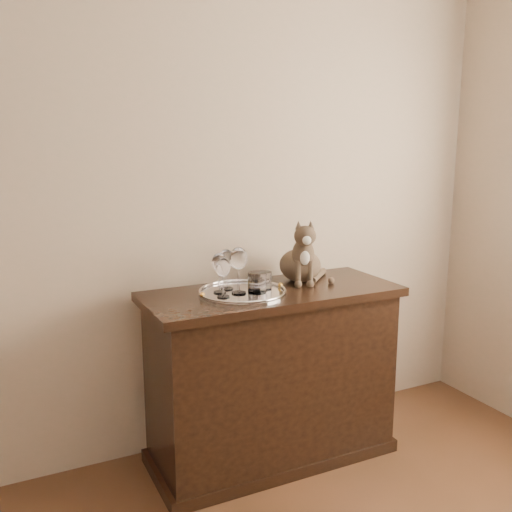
{
  "coord_description": "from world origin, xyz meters",
  "views": [
    {
      "loc": [
        -0.59,
        -0.33,
        1.54
      ],
      "look_at": [
        0.52,
        1.95,
        1.02
      ],
      "focal_mm": 40.0,
      "sensor_mm": 36.0,
      "label": 1
    }
  ],
  "objects_px": {
    "wine_glass_a": "(220,273)",
    "cat": "(300,249)",
    "tumbler_a": "(257,283)",
    "tumbler_c": "(263,281)",
    "wine_glass_c": "(223,278)",
    "wine_glass_b": "(227,269)",
    "wine_glass_d": "(239,270)",
    "sideboard": "(272,375)",
    "tray": "(243,293)"
  },
  "relations": [
    {
      "from": "sideboard",
      "to": "tray",
      "type": "height_order",
      "value": "tray"
    },
    {
      "from": "wine_glass_a",
      "to": "tumbler_a",
      "type": "xyz_separation_m",
      "value": [
        0.15,
        -0.08,
        -0.04
      ]
    },
    {
      "from": "tumbler_a",
      "to": "cat",
      "type": "bearing_deg",
      "value": 24.47
    },
    {
      "from": "wine_glass_c",
      "to": "cat",
      "type": "height_order",
      "value": "cat"
    },
    {
      "from": "wine_glass_c",
      "to": "tumbler_a",
      "type": "height_order",
      "value": "wine_glass_c"
    },
    {
      "from": "tray",
      "to": "sideboard",
      "type": "bearing_deg",
      "value": -0.54
    },
    {
      "from": "tray",
      "to": "wine_glass_a",
      "type": "bearing_deg",
      "value": 160.23
    },
    {
      "from": "tray",
      "to": "wine_glass_b",
      "type": "bearing_deg",
      "value": 120.28
    },
    {
      "from": "wine_glass_d",
      "to": "tumbler_a",
      "type": "height_order",
      "value": "wine_glass_d"
    },
    {
      "from": "wine_glass_a",
      "to": "tumbler_c",
      "type": "relative_size",
      "value": 2.14
    },
    {
      "from": "wine_glass_c",
      "to": "tumbler_c",
      "type": "height_order",
      "value": "wine_glass_c"
    },
    {
      "from": "tray",
      "to": "wine_glass_c",
      "type": "distance_m",
      "value": 0.15
    },
    {
      "from": "tumbler_c",
      "to": "wine_glass_d",
      "type": "bearing_deg",
      "value": -177.23
    },
    {
      "from": "tumbler_a",
      "to": "tumbler_c",
      "type": "xyz_separation_m",
      "value": [
        0.05,
        0.03,
        -0.01
      ]
    },
    {
      "from": "cat",
      "to": "tumbler_c",
      "type": "bearing_deg",
      "value": -137.47
    },
    {
      "from": "wine_glass_a",
      "to": "cat",
      "type": "relative_size",
      "value": 0.58
    },
    {
      "from": "sideboard",
      "to": "cat",
      "type": "relative_size",
      "value": 3.81
    },
    {
      "from": "sideboard",
      "to": "tumbler_c",
      "type": "height_order",
      "value": "tumbler_c"
    },
    {
      "from": "wine_glass_a",
      "to": "tumbler_c",
      "type": "height_order",
      "value": "wine_glass_a"
    },
    {
      "from": "tray",
      "to": "tumbler_a",
      "type": "bearing_deg",
      "value": -39.41
    },
    {
      "from": "tray",
      "to": "wine_glass_d",
      "type": "xyz_separation_m",
      "value": [
        -0.03,
        -0.01,
        0.11
      ]
    },
    {
      "from": "tray",
      "to": "wine_glass_a",
      "type": "height_order",
      "value": "wine_glass_a"
    },
    {
      "from": "sideboard",
      "to": "wine_glass_d",
      "type": "xyz_separation_m",
      "value": [
        -0.18,
        -0.01,
        0.54
      ]
    },
    {
      "from": "wine_glass_c",
      "to": "tumbler_a",
      "type": "bearing_deg",
      "value": -0.39
    },
    {
      "from": "wine_glass_a",
      "to": "wine_glass_c",
      "type": "bearing_deg",
      "value": -100.98
    },
    {
      "from": "tumbler_c",
      "to": "cat",
      "type": "xyz_separation_m",
      "value": [
        0.25,
        0.1,
        0.11
      ]
    },
    {
      "from": "wine_glass_c",
      "to": "wine_glass_d",
      "type": "distance_m",
      "value": 0.09
    },
    {
      "from": "sideboard",
      "to": "wine_glass_c",
      "type": "bearing_deg",
      "value": -171.36
    },
    {
      "from": "sideboard",
      "to": "cat",
      "type": "xyz_separation_m",
      "value": [
        0.21,
        0.1,
        0.58
      ]
    },
    {
      "from": "wine_glass_b",
      "to": "wine_glass_c",
      "type": "distance_m",
      "value": 0.14
    },
    {
      "from": "sideboard",
      "to": "wine_glass_d",
      "type": "height_order",
      "value": "wine_glass_d"
    },
    {
      "from": "sideboard",
      "to": "tumbler_a",
      "type": "xyz_separation_m",
      "value": [
        -0.1,
        -0.04,
        0.48
      ]
    },
    {
      "from": "sideboard",
      "to": "tumbler_c",
      "type": "distance_m",
      "value": 0.48
    },
    {
      "from": "wine_glass_a",
      "to": "tumbler_a",
      "type": "height_order",
      "value": "wine_glass_a"
    },
    {
      "from": "wine_glass_a",
      "to": "cat",
      "type": "xyz_separation_m",
      "value": [
        0.45,
        0.06,
        0.06
      ]
    },
    {
      "from": "tray",
      "to": "wine_glass_c",
      "type": "relative_size",
      "value": 2.28
    },
    {
      "from": "wine_glass_c",
      "to": "tumbler_c",
      "type": "bearing_deg",
      "value": 8.88
    },
    {
      "from": "sideboard",
      "to": "wine_glass_a",
      "type": "relative_size",
      "value": 6.55
    },
    {
      "from": "sideboard",
      "to": "tumbler_a",
      "type": "relative_size",
      "value": 12.56
    },
    {
      "from": "sideboard",
      "to": "wine_glass_a",
      "type": "distance_m",
      "value": 0.58
    },
    {
      "from": "tray",
      "to": "tumbler_a",
      "type": "relative_size",
      "value": 4.19
    },
    {
      "from": "wine_glass_a",
      "to": "wine_glass_c",
      "type": "height_order",
      "value": "wine_glass_a"
    },
    {
      "from": "wine_glass_c",
      "to": "tumbler_c",
      "type": "distance_m",
      "value": 0.22
    },
    {
      "from": "sideboard",
      "to": "cat",
      "type": "bearing_deg",
      "value": 25.33
    },
    {
      "from": "tumbler_a",
      "to": "cat",
      "type": "distance_m",
      "value": 0.35
    },
    {
      "from": "sideboard",
      "to": "tumbler_c",
      "type": "relative_size",
      "value": 14.04
    },
    {
      "from": "wine_glass_b",
      "to": "tumbler_a",
      "type": "xyz_separation_m",
      "value": [
        0.1,
        -0.12,
        -0.05
      ]
    },
    {
      "from": "sideboard",
      "to": "wine_glass_a",
      "type": "xyz_separation_m",
      "value": [
        -0.25,
        0.04,
        0.52
      ]
    },
    {
      "from": "tray",
      "to": "cat",
      "type": "height_order",
      "value": "cat"
    },
    {
      "from": "wine_glass_d",
      "to": "cat",
      "type": "height_order",
      "value": "cat"
    }
  ]
}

